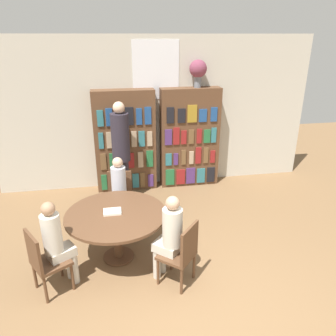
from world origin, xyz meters
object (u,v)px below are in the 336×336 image
Objects in this scene: bookshelf_left at (125,141)px; librarian_standing at (121,141)px; reading_table at (116,219)px; chair_left_side at (120,195)px; seated_reader_left at (119,190)px; seated_reader_back at (57,241)px; seated_reader_right at (169,234)px; chair_near_camera at (44,260)px; flower_vase at (198,70)px; bookshelf_right at (190,138)px; chair_far_side at (182,252)px.

librarian_standing is (-0.10, -0.50, 0.17)m from bookshelf_left.
chair_left_side is at bearing 85.16° from reading_table.
seated_reader_back is (-0.79, -1.28, -0.00)m from seated_reader_left.
seated_reader_right reaches higher than chair_left_side.
chair_near_camera is 0.26m from seated_reader_back.
bookshelf_left is at bearing -179.81° from flower_vase.
bookshelf_right is 3.81m from chair_near_camera.
seated_reader_right is (-0.95, -2.88, -0.33)m from bookshelf_right.
flower_vase is at bearing 106.59° from chair_near_camera.
chair_far_side is 2.67m from librarian_standing.
librarian_standing reaches higher than seated_reader_back.
seated_reader_right reaches higher than seated_reader_left.
librarian_standing is (-1.55, -0.51, -1.17)m from flower_vase.
chair_far_side is 0.72× the size of seated_reader_left.
chair_near_camera is at bearing -148.84° from reading_table.
chair_far_side is (-0.94, -3.01, -1.87)m from flower_vase.
chair_near_camera is 0.72× the size of seated_reader_back.
seated_reader_back reaches higher than chair_left_side.
seated_reader_right is at bearing 114.16° from chair_left_side.
seated_reader_back is at bearing 63.02° from seated_reader_left.
flower_vase is 2.81m from chair_left_side.
chair_near_camera is 1.67m from chair_far_side.
seated_reader_left is at bearing 63.05° from seated_reader_right.
seated_reader_left is (-0.02, -0.19, 0.19)m from chair_left_side.
flower_vase is 0.43× the size of seated_reader_left.
bookshelf_left is 0.54m from librarian_standing.
flower_vase is 4.30m from chair_near_camera.
chair_near_camera is at bearing -130.80° from bookshelf_right.
chair_left_side is at bearing 60.16° from seated_reader_right.
bookshelf_right is 1.68× the size of seated_reader_back.
chair_near_camera and chair_far_side have the same top height.
seated_reader_right is at bearing 53.89° from seated_reader_back.
chair_near_camera is (-1.15, -2.86, -0.53)m from bookshelf_left.
chair_far_side is (0.69, -1.70, 0.00)m from chair_left_side.
reading_table is at bearing -96.65° from bookshelf_left.
bookshelf_left is 2.32× the size of chair_left_side.
librarian_standing reaches higher than reading_table.
flower_vase is 3.67m from chair_far_side.
chair_far_side is (0.51, -3.00, -0.53)m from bookshelf_left.
chair_far_side is 1.53m from seated_reader_back.
librarian_standing reaches higher than chair_left_side.
seated_reader_right is (1.52, -0.02, 0.20)m from chair_near_camera.
seated_reader_back is at bearing 65.91° from chair_left_side.
flower_vase is 0.60× the size of chair_far_side.
bookshelf_left is 1.46× the size of reading_table.
seated_reader_left is at bearing 114.11° from chair_near_camera.
chair_left_side is (-0.18, -1.30, -0.53)m from bookshelf_left.
seated_reader_right is (-0.14, 0.12, 0.20)m from chair_far_side.
seated_reader_right is at bearing -82.68° from bookshelf_left.
reading_table is at bearing -124.30° from bookshelf_right.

